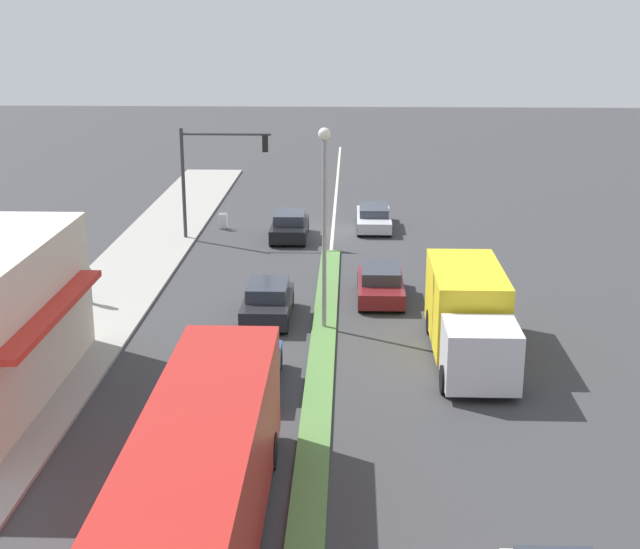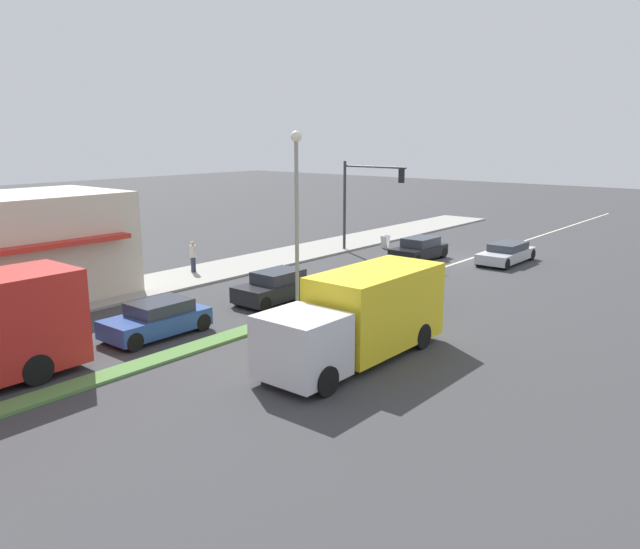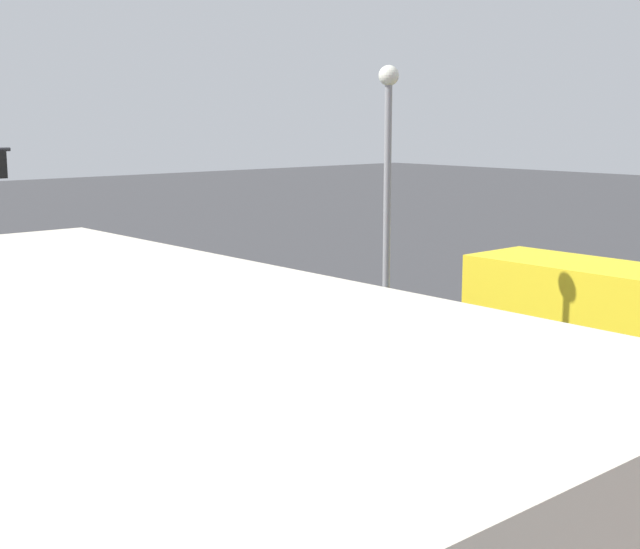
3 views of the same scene
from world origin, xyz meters
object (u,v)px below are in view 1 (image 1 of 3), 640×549
(pedestrian, at_px, (88,282))
(city_bus, at_px, (202,479))
(traffic_signal_main, at_px, (211,164))
(sedan_silver, at_px, (374,217))
(delivery_truck, at_px, (469,315))
(sedan_dark, at_px, (268,302))
(warning_aframe_sign, at_px, (223,221))
(suv_black, at_px, (290,226))
(coupe_blue, at_px, (249,368))
(sedan_maroon, at_px, (380,284))
(street_lamp, at_px, (324,203))

(pedestrian, distance_m, city_bus, 18.04)
(traffic_signal_main, xyz_separation_m, pedestrian, (3.37, 10.78, -2.90))
(sedan_silver, bearing_deg, delivery_truck, 98.65)
(sedan_dark, bearing_deg, warning_aframe_sign, -75.41)
(delivery_truck, relative_size, city_bus, 0.68)
(traffic_signal_main, distance_m, suv_black, 5.11)
(coupe_blue, relative_size, sedan_maroon, 0.94)
(street_lamp, bearing_deg, warning_aframe_sign, -68.92)
(traffic_signal_main, height_order, sedan_maroon, traffic_signal_main)
(warning_aframe_sign, relative_size, suv_black, 0.21)
(pedestrian, relative_size, coupe_blue, 0.43)
(city_bus, xyz_separation_m, coupe_blue, (-0.00, -8.83, -1.11))
(traffic_signal_main, bearing_deg, sedan_maroon, 131.58)
(city_bus, relative_size, sedan_silver, 2.40)
(delivery_truck, xyz_separation_m, sedan_dark, (7.20, -3.53, -0.80))
(sedan_dark, bearing_deg, sedan_silver, -106.49)
(sedan_silver, height_order, sedan_dark, sedan_dark)
(warning_aframe_sign, xyz_separation_m, suv_black, (-3.74, 1.99, 0.22))
(city_bus, distance_m, sedan_dark, 15.28)
(delivery_truck, xyz_separation_m, suv_black, (7.20, -15.91, -0.82))
(delivery_truck, distance_m, suv_black, 17.49)
(pedestrian, bearing_deg, sedan_dark, 170.34)
(city_bus, height_order, coupe_blue, city_bus)
(coupe_blue, xyz_separation_m, sedan_maroon, (-4.40, -9.05, -0.02))
(traffic_signal_main, xyz_separation_m, suv_black, (-3.92, -0.36, -3.26))
(street_lamp, bearing_deg, traffic_signal_main, -64.89)
(suv_black, relative_size, sedan_dark, 1.01)
(traffic_signal_main, height_order, sedan_dark, traffic_signal_main)
(street_lamp, bearing_deg, suv_black, -80.70)
(city_bus, bearing_deg, street_lamp, -98.81)
(city_bus, height_order, sedan_dark, city_bus)
(street_lamp, height_order, suv_black, street_lamp)
(city_bus, xyz_separation_m, sedan_maroon, (-4.40, -17.89, -1.13))
(sedan_maroon, bearing_deg, sedan_silver, -90.00)
(city_bus, height_order, sedan_maroon, city_bus)
(traffic_signal_main, distance_m, pedestrian, 11.66)
(street_lamp, distance_m, coupe_blue, 7.12)
(warning_aframe_sign, bearing_deg, sedan_dark, 104.59)
(warning_aframe_sign, height_order, city_bus, city_bus)
(pedestrian, height_order, sedan_maroon, pedestrian)
(coupe_blue, xyz_separation_m, sedan_silver, (-4.40, -21.27, -0.06))
(coupe_blue, bearing_deg, city_bus, 90.00)
(traffic_signal_main, height_order, warning_aframe_sign, traffic_signal_main)
(pedestrian, relative_size, warning_aframe_sign, 2.00)
(street_lamp, relative_size, warning_aframe_sign, 8.80)
(traffic_signal_main, distance_m, sedan_maroon, 12.96)
(street_lamp, relative_size, pedestrian, 4.39)
(street_lamp, xyz_separation_m, sedan_silver, (-2.20, -15.91, -4.20))
(warning_aframe_sign, distance_m, coupe_blue, 21.12)
(suv_black, distance_m, sedan_dark, 12.38)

